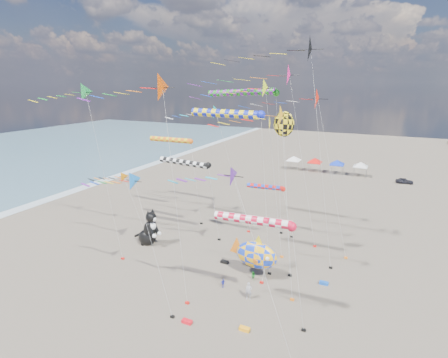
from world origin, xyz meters
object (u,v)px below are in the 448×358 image
at_px(cat_inflatable, 148,227).
at_px(child_green, 253,276).
at_px(fish_inflatable, 256,255).
at_px(person_adult, 249,291).
at_px(child_blue, 223,283).
at_px(parked_car, 404,181).

relative_size(cat_inflatable, child_green, 4.81).
xyz_separation_m(cat_inflatable, fish_inflatable, (15.17, -1.42, 0.13)).
relative_size(fish_inflatable, person_adult, 3.50).
bearing_deg(child_green, child_blue, -114.17).
xyz_separation_m(person_adult, child_green, (-0.77, 3.28, -0.37)).
bearing_deg(child_green, parked_car, 90.06).
distance_m(person_adult, child_green, 3.39).
bearing_deg(person_adult, child_blue, 149.20).
height_order(fish_inflatable, child_green, fish_inflatable).
bearing_deg(fish_inflatable, person_adult, -78.79).
height_order(cat_inflatable, child_blue, cat_inflatable).
bearing_deg(fish_inflatable, child_blue, -123.77).
relative_size(cat_inflatable, child_blue, 5.13).
height_order(person_adult, child_blue, person_adult).
bearing_deg(parked_car, person_adult, 157.38).
distance_m(cat_inflatable, child_blue, 13.91).
distance_m(fish_inflatable, child_green, 2.23).
height_order(child_green, parked_car, parked_car).
distance_m(person_adult, parked_car, 53.14).
height_order(person_adult, parked_car, person_adult).
distance_m(fish_inflatable, parked_car, 49.49).
bearing_deg(child_green, fish_inflatable, 110.72).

